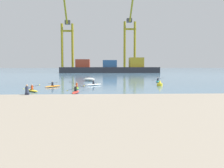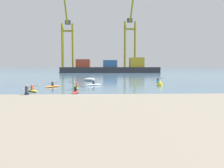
# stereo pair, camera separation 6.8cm
# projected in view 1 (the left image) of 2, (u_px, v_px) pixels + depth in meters

# --- Properties ---
(ground_plane) EXTENTS (800.00, 800.00, 0.00)m
(ground_plane) POSITION_uv_depth(u_px,v_px,m) (95.00, 98.00, 25.89)
(ground_plane) COLOR #476B84
(container_barge) EXTENTS (46.68, 10.53, 7.29)m
(container_barge) POSITION_uv_depth(u_px,v_px,m) (110.00, 68.00, 123.46)
(container_barge) COLOR #28282D
(container_barge) RESTS_ON ground
(gantry_crane_west) EXTENTS (6.53, 17.25, 37.98)m
(gantry_crane_west) POSITION_uv_depth(u_px,v_px,m) (67.00, 38.00, 131.05)
(gantry_crane_west) COLOR olive
(gantry_crane_west) RESTS_ON ground
(gantry_crane_west_mid) EXTENTS (6.67, 16.44, 36.04)m
(gantry_crane_west_mid) POSITION_uv_depth(u_px,v_px,m) (130.00, 38.00, 137.33)
(gantry_crane_west_mid) COLOR olive
(gantry_crane_west_mid) RESTS_ON ground
(capsized_dinghy) EXTENTS (2.82, 1.99, 0.76)m
(capsized_dinghy) POSITION_uv_depth(u_px,v_px,m) (89.00, 79.00, 55.57)
(capsized_dinghy) COLOR beige
(capsized_dinghy) RESTS_ON ground
(channel_buoy) EXTENTS (0.90, 0.90, 1.00)m
(channel_buoy) POSITION_uv_depth(u_px,v_px,m) (160.00, 84.00, 41.86)
(channel_buoy) COLOR yellow
(channel_buoy) RESTS_ON ground
(kayak_yellow) EXTENTS (2.54, 3.07, 0.95)m
(kayak_yellow) POSITION_uv_depth(u_px,v_px,m) (32.00, 90.00, 32.75)
(kayak_yellow) COLOR yellow
(kayak_yellow) RESTS_ON ground
(kayak_lime) EXTENTS (2.16, 3.45, 1.07)m
(kayak_lime) POSITION_uv_depth(u_px,v_px,m) (77.00, 87.00, 37.06)
(kayak_lime) COLOR #7ABC2D
(kayak_lime) RESTS_ON ground
(kayak_white) EXTENTS (2.95, 2.70, 0.95)m
(kayak_white) POSITION_uv_depth(u_px,v_px,m) (94.00, 84.00, 43.11)
(kayak_white) COLOR silver
(kayak_white) RESTS_ON ground
(kayak_teal) EXTENTS (2.23, 3.45, 0.95)m
(kayak_teal) POSITION_uv_depth(u_px,v_px,m) (158.00, 81.00, 52.26)
(kayak_teal) COLOR teal
(kayak_teal) RESTS_ON ground
(kayak_red) EXTENTS (2.22, 3.44, 0.98)m
(kayak_red) POSITION_uv_depth(u_px,v_px,m) (76.00, 92.00, 30.75)
(kayak_red) COLOR red
(kayak_red) RESTS_ON ground
(kayak_orange) EXTENTS (2.33, 3.19, 0.95)m
(kayak_orange) POSITION_uv_depth(u_px,v_px,m) (53.00, 86.00, 39.67)
(kayak_orange) COLOR orange
(kayak_orange) RESTS_ON ground
(stone_quay) EXTENTS (80.00, 20.00, 0.80)m
(stone_quay) POSITION_uv_depth(u_px,v_px,m) (90.00, 124.00, 12.62)
(stone_quay) COLOR gray
(stone_quay) RESTS_ON ground
(seated_onlooker) EXTENTS (0.32, 0.30, 0.90)m
(seated_onlooker) POSITION_uv_depth(u_px,v_px,m) (27.00, 90.00, 21.97)
(seated_onlooker) COLOR #23283D
(seated_onlooker) RESTS_ON stone_quay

